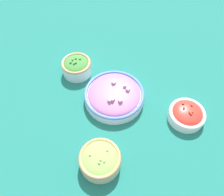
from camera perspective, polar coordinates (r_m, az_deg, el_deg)
ground_plane at (r=0.79m, az=0.00°, el=-1.25°), size 3.00×3.00×0.00m
bowl_red_onion at (r=0.77m, az=0.58°, el=0.81°), size 0.21×0.21×0.06m
bowl_lettuce at (r=0.66m, az=-3.15°, el=-15.76°), size 0.12×0.12×0.07m
bowl_cherry_tomatoes at (r=0.77m, az=18.95°, el=-4.01°), size 0.12×0.12×0.06m
bowl_broccoli at (r=0.86m, az=-9.24°, el=8.20°), size 0.11×0.11×0.07m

